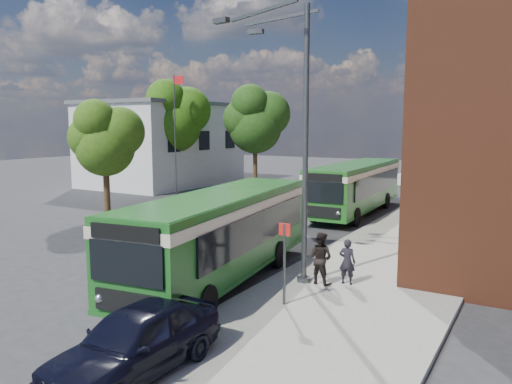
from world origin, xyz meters
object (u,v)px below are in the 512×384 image
Objects in this scene: bus_front at (221,228)px; parked_car at (135,341)px; bus_rear at (356,183)px; street_lamp at (295,141)px.

parked_car is (2.24, -6.45, -0.96)m from bus_front.
bus_front is 0.93× the size of bus_rear.
bus_rear is (-2.76, 14.04, -2.96)m from street_lamp.
bus_front is at bearing -88.17° from bus_rear.
street_lamp is 8.36m from parked_car.
bus_rear is 2.69× the size of parked_car.
street_lamp is at bearing 90.45° from parked_car.
bus_rear is at bearing 91.83° from bus_front.
street_lamp reaches higher than bus_front.
bus_front is 2.50× the size of parked_car.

